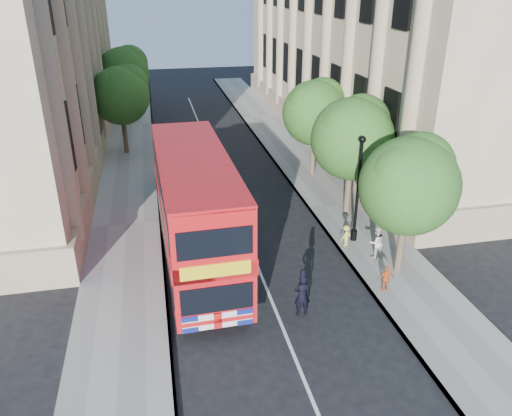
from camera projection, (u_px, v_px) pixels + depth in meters
ground at (285, 334)px, 17.79m from camera, size 120.00×120.00×0.00m
pavement_right at (339, 206)px, 27.74m from camera, size 3.50×80.00×0.12m
pavement_left at (127, 225)px, 25.58m from camera, size 3.50×80.00×0.12m
building_right at (381, 16)px, 37.98m from camera, size 12.00×38.00×18.00m
tree_right_near at (410, 181)px, 19.82m from camera, size 4.00×4.00×6.08m
tree_right_mid at (353, 134)px, 25.07m from camera, size 4.20×4.20×6.37m
tree_right_far at (316, 109)px, 30.46m from camera, size 4.00×4.00×6.15m
tree_left_far at (121, 92)px, 34.41m from camera, size 4.00×4.00×6.30m
tree_left_back at (124, 70)px, 41.42m from camera, size 4.20×4.20×6.65m
lamp_post at (358, 194)px, 23.02m from camera, size 0.32×0.32×5.16m
double_decker_bus at (196, 208)px, 21.08m from camera, size 3.11×10.77×4.94m
box_van at (190, 162)px, 30.31m from camera, size 2.08×5.02×2.87m
police_constable at (302, 295)px, 18.49m from camera, size 0.63×0.41×1.71m
woman_pedestrian at (376, 242)px, 22.22m from camera, size 0.78×0.64×1.49m
child_a at (386, 278)px, 19.90m from camera, size 0.67×0.37×1.08m
child_b at (346, 236)px, 23.29m from camera, size 0.77×0.66×1.03m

